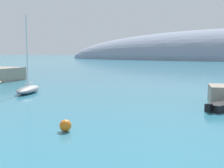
% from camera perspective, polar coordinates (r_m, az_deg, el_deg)
% --- Properties ---
extents(sailboat_grey_near_shore, '(3.86, 6.61, 10.60)m').
position_cam_1_polar(sailboat_grey_near_shore, '(41.76, -15.94, -0.88)').
color(sailboat_grey_near_shore, gray).
rests_on(sailboat_grey_near_shore, water).
extents(mooring_buoy_orange, '(0.86, 0.86, 0.86)m').
position_cam_1_polar(mooring_buoy_orange, '(21.60, -9.02, -7.95)').
color(mooring_buoy_orange, orange).
rests_on(mooring_buoy_orange, water).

